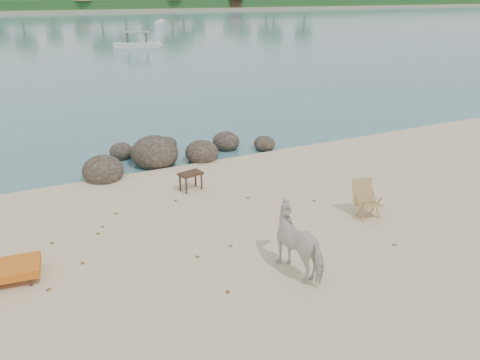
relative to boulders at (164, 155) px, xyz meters
The scene contains 10 objects.
water 83.34m from the boulders, 89.91° to the left, with size 400.00×400.00×0.00m, color #3C7679.
far_shore 163.34m from the boulders, 89.95° to the left, with size 420.00×90.00×1.40m, color tan.
far_scenery 130.07m from the boulders, 89.93° to the left, with size 420.00×18.00×9.50m.
boulders is the anchor object (origin of this frame).
cow 7.07m from the boulders, 86.95° to the right, with size 0.65×1.43×1.21m, color silver.
side_table 2.55m from the boulders, 92.05° to the right, with size 0.60×0.38×0.48m, color black, non-canonical shape.
deck_chair 6.59m from the boulders, 62.73° to the right, with size 0.54×0.60×0.85m, color #A39051, non-canonical shape.
boat_mid 33.22m from the boulders, 76.54° to the left, with size 4.89×1.10×2.40m, color silver, non-canonical shape.
boat_far 68.86m from the boulders, 72.77° to the left, with size 5.16×1.16×0.60m, color silver, non-canonical shape.
dead_leaves 5.49m from the boulders, 103.04° to the right, with size 6.69×6.86×0.00m.
Camera 1 is at (-4.11, -6.63, 4.87)m, focal length 35.00 mm.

